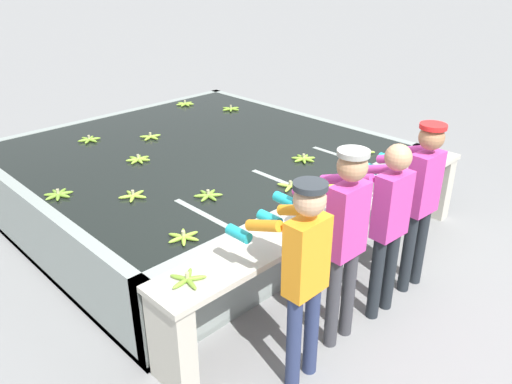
% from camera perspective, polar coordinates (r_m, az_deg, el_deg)
% --- Properties ---
extents(ground_plane, '(80.00, 80.00, 0.00)m').
position_cam_1_polar(ground_plane, '(5.04, 10.88, -10.62)').
color(ground_plane, gray).
rests_on(ground_plane, ground).
extents(wash_tank, '(4.10, 3.94, 0.83)m').
position_cam_1_polar(wash_tank, '(6.28, -6.91, 1.59)').
color(wash_tank, gray).
rests_on(wash_tank, ground).
extents(work_ledge, '(4.10, 0.45, 0.83)m').
position_cam_1_polar(work_ledge, '(4.83, 9.27, -3.94)').
color(work_ledge, '#B7B2A3').
rests_on(work_ledge, ground).
extents(worker_0, '(0.41, 0.72, 1.64)m').
position_cam_1_polar(worker_0, '(3.48, 5.32, -8.51)').
color(worker_0, navy).
rests_on(worker_0, ground).
extents(worker_1, '(0.42, 0.72, 1.69)m').
position_cam_1_polar(worker_1, '(3.87, 9.92, -4.33)').
color(worker_1, '#38383D').
rests_on(worker_1, ground).
extents(worker_2, '(0.43, 0.72, 1.61)m').
position_cam_1_polar(worker_2, '(4.30, 14.71, -2.74)').
color(worker_2, '#1E2328').
rests_on(worker_2, ground).
extents(worker_3, '(0.43, 0.73, 1.64)m').
position_cam_1_polar(worker_3, '(4.73, 18.18, -0.02)').
color(worker_3, '#1E2328').
rests_on(worker_3, ground).
extents(banana_bunch_floating_0, '(0.27, 0.28, 0.08)m').
position_cam_1_polar(banana_bunch_floating_0, '(4.81, -5.49, -0.38)').
color(banana_bunch_floating_0, '#75A333').
rests_on(banana_bunch_floating_0, wash_tank).
extents(banana_bunch_floating_1, '(0.28, 0.27, 0.08)m').
position_cam_1_polar(banana_bunch_floating_1, '(4.14, -8.29, -5.10)').
color(banana_bunch_floating_1, '#8CB738').
rests_on(banana_bunch_floating_1, wash_tank).
extents(banana_bunch_floating_2, '(0.28, 0.28, 0.08)m').
position_cam_1_polar(banana_bunch_floating_2, '(6.01, 12.14, 4.52)').
color(banana_bunch_floating_2, '#9EC642').
rests_on(banana_bunch_floating_2, wash_tank).
extents(banana_bunch_floating_3, '(0.28, 0.28, 0.08)m').
position_cam_1_polar(banana_bunch_floating_3, '(5.69, 5.45, 3.81)').
color(banana_bunch_floating_3, '#7FAD33').
rests_on(banana_bunch_floating_3, wash_tank).
extents(banana_bunch_floating_4, '(0.27, 0.27, 0.08)m').
position_cam_1_polar(banana_bunch_floating_4, '(4.99, 3.92, 0.68)').
color(banana_bunch_floating_4, '#9EC642').
rests_on(banana_bunch_floating_4, wash_tank).
extents(banana_bunch_floating_5, '(0.28, 0.28, 0.08)m').
position_cam_1_polar(banana_bunch_floating_5, '(6.61, -18.52, 5.70)').
color(banana_bunch_floating_5, '#7FAD33').
rests_on(banana_bunch_floating_5, wash_tank).
extents(banana_bunch_floating_6, '(0.28, 0.27, 0.08)m').
position_cam_1_polar(banana_bunch_floating_6, '(6.52, -11.97, 6.20)').
color(banana_bunch_floating_6, '#93BC3D').
rests_on(banana_bunch_floating_6, wash_tank).
extents(banana_bunch_floating_7, '(0.28, 0.28, 0.08)m').
position_cam_1_polar(banana_bunch_floating_7, '(7.61, -2.91, 9.48)').
color(banana_bunch_floating_7, '#7FAD33').
rests_on(banana_bunch_floating_7, wash_tank).
extents(banana_bunch_floating_8, '(0.28, 0.28, 0.08)m').
position_cam_1_polar(banana_bunch_floating_8, '(7.94, -8.12, 9.94)').
color(banana_bunch_floating_8, '#8CB738').
rests_on(banana_bunch_floating_8, wash_tank).
extents(banana_bunch_floating_9, '(0.28, 0.28, 0.08)m').
position_cam_1_polar(banana_bunch_floating_9, '(5.80, -13.31, 3.65)').
color(banana_bunch_floating_9, '#8CB738').
rests_on(banana_bunch_floating_9, wash_tank).
extents(banana_bunch_floating_10, '(0.28, 0.27, 0.08)m').
position_cam_1_polar(banana_bunch_floating_10, '(4.93, -13.86, -0.41)').
color(banana_bunch_floating_10, '#93BC3D').
rests_on(banana_bunch_floating_10, wash_tank).
extents(banana_bunch_floating_11, '(0.28, 0.28, 0.08)m').
position_cam_1_polar(banana_bunch_floating_11, '(5.17, -21.66, -0.27)').
color(banana_bunch_floating_11, '#75A333').
rests_on(banana_bunch_floating_11, wash_tank).
extents(banana_bunch_ledge_0, '(0.27, 0.28, 0.08)m').
position_cam_1_polar(banana_bunch_ledge_0, '(3.63, -7.86, -9.85)').
color(banana_bunch_ledge_0, '#75A333').
rests_on(banana_bunch_ledge_0, work_ledge).
extents(knife_0, '(0.34, 0.15, 0.02)m').
position_cam_1_polar(knife_0, '(4.49, 5.25, -2.49)').
color(knife_0, silver).
rests_on(knife_0, work_ledge).
extents(knife_1, '(0.30, 0.23, 0.02)m').
position_cam_1_polar(knife_1, '(4.82, 10.98, -0.80)').
color(knife_1, silver).
rests_on(knife_1, work_ledge).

